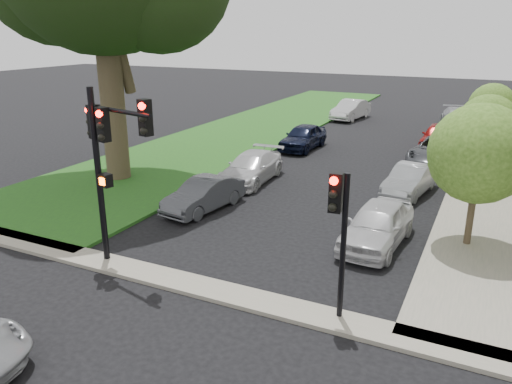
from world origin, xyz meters
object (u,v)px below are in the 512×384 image
at_px(traffic_signal_main, 108,147).
at_px(car_parked_9, 351,110).
at_px(car_parked_1, 410,180).
at_px(traffic_signal_secondary, 339,220).
at_px(small_tree_a, 479,154).
at_px(car_parked_5, 204,195).
at_px(car_parked_4, 457,118).
at_px(small_tree_b, 487,125).
at_px(car_parked_2, 438,151).
at_px(car_parked_3, 438,136).
at_px(car_parked_7, 303,137).
at_px(small_tree_c, 492,106).
at_px(car_parked_0, 377,225).
at_px(car_parked_6, 251,168).

distance_m(traffic_signal_main, car_parked_9, 28.29).
bearing_deg(car_parked_1, traffic_signal_main, -113.68).
bearing_deg(traffic_signal_secondary, small_tree_a, 66.41).
height_order(car_parked_5, car_parked_9, car_parked_9).
relative_size(traffic_signal_main, car_parked_4, 1.13).
bearing_deg(small_tree_b, car_parked_2, 130.19).
bearing_deg(car_parked_3, car_parked_7, -148.58).
bearing_deg(car_parked_4, car_parked_9, 168.85).
bearing_deg(car_parked_7, car_parked_3, 30.22).
bearing_deg(car_parked_9, small_tree_c, -26.18).
relative_size(car_parked_1, car_parked_2, 0.75).
height_order(car_parked_0, car_parked_5, car_parked_0).
bearing_deg(car_parked_9, car_parked_5, -81.27).
xyz_separation_m(small_tree_a, car_parked_0, (-2.75, -1.19, -2.44)).
distance_m(car_parked_1, car_parked_3, 9.90).
bearing_deg(traffic_signal_main, traffic_signal_secondary, -0.35).
relative_size(small_tree_b, traffic_signal_secondary, 1.08).
bearing_deg(car_parked_4, car_parked_1, -103.00).
distance_m(small_tree_b, small_tree_c, 7.16).
bearing_deg(small_tree_a, small_tree_b, 90.00).
distance_m(car_parked_0, car_parked_9, 24.40).
relative_size(traffic_signal_main, traffic_signal_secondary, 1.41).
xyz_separation_m(small_tree_b, car_parked_5, (-9.72, -8.91, -2.10)).
relative_size(small_tree_a, car_parked_0, 1.12).
height_order(traffic_signal_main, car_parked_2, traffic_signal_main).
relative_size(small_tree_b, car_parked_2, 0.80).
xyz_separation_m(car_parked_5, car_parked_7, (-0.19, 11.61, 0.10)).
height_order(car_parked_4, car_parked_7, car_parked_7).
bearing_deg(car_parked_6, small_tree_c, 47.77).
bearing_deg(small_tree_a, car_parked_6, 160.17).
height_order(car_parked_0, car_parked_3, car_parked_0).
bearing_deg(car_parked_6, small_tree_a, -22.34).
relative_size(traffic_signal_main, car_parked_0, 1.26).
relative_size(car_parked_5, car_parked_9, 0.84).
bearing_deg(car_parked_6, car_parked_5, -92.01).
relative_size(traffic_signal_main, car_parked_1, 1.38).
height_order(car_parked_0, car_parked_2, car_parked_0).
bearing_deg(car_parked_1, small_tree_c, 84.19).
distance_m(car_parked_2, car_parked_9, 13.85).
xyz_separation_m(small_tree_c, car_parked_3, (-2.70, -0.54, -1.90)).
relative_size(car_parked_1, car_parked_9, 0.84).
bearing_deg(small_tree_c, car_parked_5, -121.17).
bearing_deg(car_parked_4, traffic_signal_main, -116.11).
xyz_separation_m(traffic_signal_main, car_parked_6, (-0.18, 9.59, -3.03)).
bearing_deg(car_parked_1, car_parked_7, 148.97).
height_order(small_tree_a, car_parked_4, small_tree_a).
relative_size(traffic_signal_secondary, car_parked_6, 0.82).
relative_size(small_tree_c, traffic_signal_main, 0.73).
distance_m(car_parked_5, car_parked_7, 11.62).
distance_m(small_tree_c, traffic_signal_main, 23.40).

